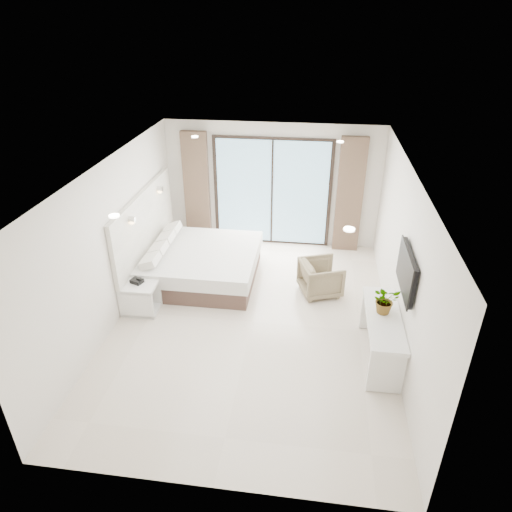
% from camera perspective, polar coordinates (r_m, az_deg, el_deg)
% --- Properties ---
extents(ground, '(6.20, 6.20, 0.00)m').
position_cam_1_polar(ground, '(7.89, -0.46, -8.24)').
color(ground, beige).
rests_on(ground, ground).
extents(room_shell, '(4.62, 6.22, 2.72)m').
position_cam_1_polar(room_shell, '(7.86, -1.04, 5.00)').
color(room_shell, silver).
rests_on(room_shell, ground).
extents(bed, '(2.18, 2.07, 0.75)m').
position_cam_1_polar(bed, '(9.00, -7.00, -0.99)').
color(bed, brown).
rests_on(bed, ground).
extents(nightstand, '(0.61, 0.50, 0.55)m').
position_cam_1_polar(nightstand, '(8.25, -14.24, -5.08)').
color(nightstand, white).
rests_on(nightstand, ground).
extents(phone, '(0.24, 0.21, 0.07)m').
position_cam_1_polar(phone, '(8.14, -14.67, -3.05)').
color(phone, black).
rests_on(phone, nightstand).
extents(console_desk, '(0.50, 1.60, 0.77)m').
position_cam_1_polar(console_desk, '(7.09, 15.52, -8.65)').
color(console_desk, white).
rests_on(console_desk, ground).
extents(plant, '(0.52, 0.54, 0.34)m').
position_cam_1_polar(plant, '(6.97, 15.82, -5.61)').
color(plant, '#33662D').
rests_on(plant, console_desk).
extents(armchair, '(0.85, 0.88, 0.72)m').
position_cam_1_polar(armchair, '(8.54, 8.10, -2.51)').
color(armchair, '#7D6E52').
rests_on(armchair, ground).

